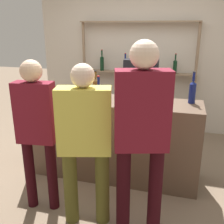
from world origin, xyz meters
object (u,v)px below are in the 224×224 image
(customer_center, at_px, (85,137))
(server_behind_counter, at_px, (140,91))
(counter_bottle_2, at_px, (92,85))
(counter_bottle_3, at_px, (96,88))
(counter_bottle_1, at_px, (192,91))
(customer_right, at_px, (142,128))
(customer_left, at_px, (36,125))
(wine_glass, at_px, (36,88))
(counter_bottle_0, at_px, (99,94))

(customer_center, bearing_deg, server_behind_counter, -21.59)
(counter_bottle_2, distance_m, counter_bottle_3, 0.24)
(counter_bottle_1, bearing_deg, customer_right, -112.32)
(counter_bottle_3, bearing_deg, customer_left, -113.66)
(wine_glass, distance_m, server_behind_counter, 1.55)
(counter_bottle_1, xyz_separation_m, server_behind_counter, (-0.72, 0.75, -0.22))
(counter_bottle_0, relative_size, customer_center, 0.21)
(counter_bottle_0, relative_size, customer_left, 0.21)
(counter_bottle_2, relative_size, customer_center, 0.22)
(counter_bottle_0, xyz_separation_m, customer_right, (0.62, -0.72, -0.09))
(customer_right, height_order, server_behind_counter, customer_right)
(counter_bottle_2, distance_m, customer_right, 1.36)
(counter_bottle_1, bearing_deg, counter_bottle_3, -172.13)
(customer_center, bearing_deg, customer_left, 66.72)
(counter_bottle_1, relative_size, customer_left, 0.23)
(customer_center, distance_m, customer_left, 0.55)
(counter_bottle_0, xyz_separation_m, counter_bottle_3, (-0.09, 0.15, 0.02))
(customer_center, bearing_deg, counter_bottle_3, -2.78)
(counter_bottle_0, bearing_deg, customer_right, -49.45)
(server_behind_counter, bearing_deg, counter_bottle_1, 42.30)
(wine_glass, height_order, customer_center, customer_center)
(customer_center, height_order, server_behind_counter, server_behind_counter)
(counter_bottle_1, relative_size, customer_right, 0.21)
(counter_bottle_2, relative_size, wine_glass, 2.01)
(counter_bottle_0, relative_size, customer_right, 0.18)
(counter_bottle_2, relative_size, server_behind_counter, 0.21)
(counter_bottle_0, distance_m, wine_glass, 0.85)
(counter_bottle_0, xyz_separation_m, wine_glass, (-0.85, 0.06, 0.01))
(counter_bottle_3, xyz_separation_m, wine_glass, (-0.76, -0.09, -0.02))
(wine_glass, xyz_separation_m, server_behind_counter, (1.16, 1.00, -0.20))
(customer_right, bearing_deg, counter_bottle_2, 20.97)
(wine_glass, distance_m, customer_right, 1.66)
(counter_bottle_1, height_order, customer_left, customer_left)
(counter_bottle_3, bearing_deg, wine_glass, -173.12)
(counter_bottle_1, bearing_deg, customer_left, -147.03)
(counter_bottle_1, distance_m, customer_center, 1.42)
(wine_glass, bearing_deg, server_behind_counter, 40.71)
(counter_bottle_3, height_order, customer_left, customer_left)
(wine_glass, xyz_separation_m, customer_right, (1.46, -0.78, -0.09))
(counter_bottle_3, distance_m, server_behind_counter, 1.02)
(customer_center, bearing_deg, counter_bottle_0, -6.90)
(customer_right, distance_m, customer_center, 0.53)
(server_behind_counter, bearing_deg, customer_right, 8.02)
(customer_left, bearing_deg, counter_bottle_2, -20.18)
(customer_right, bearing_deg, counter_bottle_1, -38.53)
(counter_bottle_0, distance_m, customer_right, 0.95)
(counter_bottle_0, distance_m, counter_bottle_1, 1.08)
(counter_bottle_1, distance_m, server_behind_counter, 1.07)
(customer_left, bearing_deg, server_behind_counter, -30.81)
(counter_bottle_0, relative_size, counter_bottle_1, 0.88)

